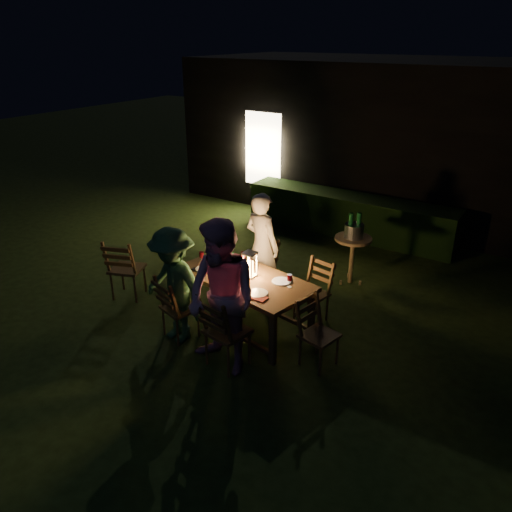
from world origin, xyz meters
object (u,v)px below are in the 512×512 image
Objects in this scene: chair_spare at (128,279)px; person_house_side at (262,246)px; chair_far_left at (259,279)px; ice_bucket at (354,231)px; bottle_bucket_a at (350,228)px; dining_table at (245,282)px; lantern at (250,266)px; side_table at (353,243)px; chair_near_left at (179,318)px; chair_near_right at (226,343)px; bottle_bucket_b at (358,228)px; chair_far_right at (312,303)px; person_opp_left at (174,286)px; bottle_table at (231,262)px; chair_end at (318,345)px; person_opp_right at (222,299)px.

person_house_side is (1.68, 1.15, 0.51)m from chair_spare.
ice_bucket is at bearing -126.39° from chair_far_left.
dining_table is at bearing -107.48° from bottle_bucket_a.
lantern reaches higher than side_table.
chair_near_left is 1.16m from lantern.
chair_near_right is at bearing -74.58° from lantern.
ice_bucket is at bearing 20.41° from chair_spare.
dining_table is 2.15m from ice_bucket.
bottle_bucket_a reaches higher than chair_spare.
bottle_bucket_b reaches higher than side_table.
chair_far_right is 2.83× the size of bottle_bucket_b.
person_opp_left is at bearing -81.70° from chair_near_left.
person_house_side is 1.64m from person_opp_left.
bottle_table is at bearing -114.92° from ice_bucket.
person_opp_left is at bearing -62.38° from chair_end.
person_opp_left is at bearing -39.06° from chair_spare.
chair_spare is at bearing 44.98° from person_house_side.
person_opp_right reaches higher than bottle_table.
lantern is at bearing -90.79° from chair_end.
chair_near_left is at bearing 178.76° from chair_near_right.
person_house_side is (0.01, 0.05, 0.53)m from chair_far_left.
bottle_table is (-0.25, 0.05, 0.22)m from dining_table.
bottle_table is 0.88× the size of bottle_bucket_a.
person_opp_left is at bearing -114.74° from side_table.
bottle_table is 2.25m from bottle_bucket_b.
bottle_bucket_b is (0.10, 0.08, 0.00)m from bottle_bucket_a.
person_opp_right reaches higher than dining_table.
person_house_side reaches higher than bottle_table.
chair_far_left reaches higher than chair_far_right.
chair_near_right is at bearing 112.82° from chair_far_left.
chair_near_right is 0.63× the size of person_house_side.
chair_far_right is 1.28m from bottle_table.
bottle_table is (-0.54, 0.93, -0.03)m from person_opp_right.
bottle_bucket_b is (2.70, 2.34, 0.64)m from chair_spare.
chair_near_right is at bearing -97.47° from ice_bucket.
lantern is (0.65, 0.76, 0.14)m from person_opp_left.
dining_table is 2.18× the size of chair_far_right.
person_opp_right reaches higher than chair_near_left.
bottle_bucket_a is (0.33, 2.84, 0.63)m from chair_near_right.
chair_spare is 2.91× the size of lantern.
person_house_side is at bearing -130.26° from ice_bucket.
chair_far_left is 3.15× the size of ice_bucket.
bottle_bucket_b is (0.44, 2.96, 0.01)m from person_opp_right.
chair_near_right is 1.54m from chair_far_right.
bottle_bucket_b reaches higher than dining_table.
chair_end is 3.00× the size of ice_bucket.
bottle_table reaches higher than dining_table.
side_table is at bearing 65.08° from bottle_table.
dining_table is 6.18× the size of bottle_bucket_a.
person_opp_right reaches higher than side_table.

